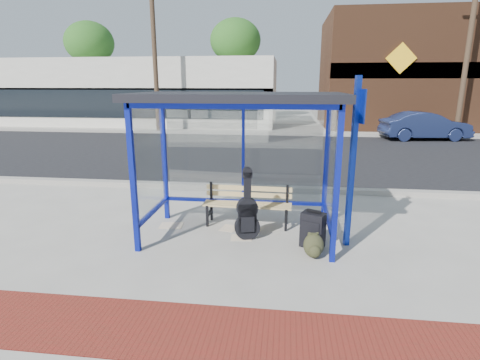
# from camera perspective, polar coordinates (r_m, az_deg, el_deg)

# --- Properties ---
(ground) EXTENTS (120.00, 120.00, 0.00)m
(ground) POSITION_cam_1_polar(r_m,az_deg,el_deg) (6.53, -0.28, -8.60)
(ground) COLOR #B2ADA0
(ground) RESTS_ON ground
(brick_paver_strip) EXTENTS (60.00, 1.00, 0.01)m
(brick_paver_strip) POSITION_cam_1_polar(r_m,az_deg,el_deg) (4.29, -5.03, -22.16)
(brick_paver_strip) COLOR maroon
(brick_paver_strip) RESTS_ON ground
(curb_near) EXTENTS (60.00, 0.25, 0.12)m
(curb_near) POSITION_cam_1_polar(r_m,az_deg,el_deg) (9.24, 2.00, -1.21)
(curb_near) COLOR gray
(curb_near) RESTS_ON ground
(street_asphalt) EXTENTS (60.00, 10.00, 0.00)m
(street_asphalt) POSITION_cam_1_polar(r_m,az_deg,el_deg) (14.21, 3.82, 4.12)
(street_asphalt) COLOR black
(street_asphalt) RESTS_ON ground
(curb_far) EXTENTS (60.00, 0.25, 0.12)m
(curb_far) POSITION_cam_1_polar(r_m,az_deg,el_deg) (19.24, 4.71, 7.01)
(curb_far) COLOR gray
(curb_far) RESTS_ON ground
(far_sidewalk) EXTENTS (60.00, 4.00, 0.01)m
(far_sidewalk) POSITION_cam_1_polar(r_m,az_deg,el_deg) (21.13, 4.93, 7.53)
(far_sidewalk) COLOR #B2ADA0
(far_sidewalk) RESTS_ON ground
(bus_shelter) EXTENTS (3.30, 1.80, 2.42)m
(bus_shelter) POSITION_cam_1_polar(r_m,az_deg,el_deg) (6.10, -0.22, 9.87)
(bus_shelter) COLOR #0E1B9F
(bus_shelter) RESTS_ON ground
(storefront_white) EXTENTS (18.00, 6.04, 4.00)m
(storefront_white) POSITION_cam_1_polar(r_m,az_deg,el_deg) (25.87, -15.57, 12.77)
(storefront_white) COLOR silver
(storefront_white) RESTS_ON ground
(storefront_brown) EXTENTS (10.00, 7.08, 6.40)m
(storefront_brown) POSITION_cam_1_polar(r_m,az_deg,el_deg) (25.51, 24.33, 14.73)
(storefront_brown) COLOR #59331E
(storefront_brown) RESTS_ON ground
(tree_left) EXTENTS (3.60, 3.60, 7.03)m
(tree_left) POSITION_cam_1_polar(r_m,az_deg,el_deg) (31.75, -21.96, 18.77)
(tree_left) COLOR #4C3826
(tree_left) RESTS_ON ground
(tree_mid) EXTENTS (3.60, 3.60, 7.03)m
(tree_mid) POSITION_cam_1_polar(r_m,az_deg,el_deg) (28.36, -0.70, 20.38)
(tree_mid) COLOR #4C3826
(tree_mid) RESTS_ON ground
(tree_right) EXTENTS (3.60, 3.60, 7.03)m
(tree_right) POSITION_cam_1_polar(r_m,az_deg,el_deg) (30.46, 31.32, 17.98)
(tree_right) COLOR #4C3826
(tree_right) RESTS_ON ground
(utility_pole_west) EXTENTS (1.60, 0.24, 8.00)m
(utility_pole_west) POSITION_cam_1_polar(r_m,az_deg,el_deg) (20.57, -12.89, 18.50)
(utility_pole_west) COLOR #4C3826
(utility_pole_west) RESTS_ON ground
(utility_pole_east) EXTENTS (1.60, 0.24, 8.00)m
(utility_pole_east) POSITION_cam_1_polar(r_m,az_deg,el_deg) (21.09, 31.43, 16.71)
(utility_pole_east) COLOR #4C3826
(utility_pole_east) RESTS_ON ground
(bench) EXTENTS (1.63, 0.44, 0.76)m
(bench) POSITION_cam_1_polar(r_m,az_deg,el_deg) (6.94, 1.19, -3.39)
(bench) COLOR black
(bench) RESTS_ON ground
(guitar_bag) EXTENTS (0.45, 0.22, 1.18)m
(guitar_bag) POSITION_cam_1_polar(r_m,az_deg,el_deg) (6.28, 1.11, -5.35)
(guitar_bag) COLOR black
(guitar_bag) RESTS_ON ground
(suitcase) EXTENTS (0.43, 0.36, 0.63)m
(suitcase) POSITION_cam_1_polar(r_m,az_deg,el_deg) (6.14, 11.02, -7.50)
(suitcase) COLOR black
(suitcase) RESTS_ON ground
(backpack) EXTENTS (0.34, 0.31, 0.37)m
(backpack) POSITION_cam_1_polar(r_m,az_deg,el_deg) (5.85, 11.18, -9.87)
(backpack) COLOR #2C2D19
(backpack) RESTS_ON ground
(sign_post) EXTENTS (0.16, 0.33, 2.68)m
(sign_post) POSITION_cam_1_polar(r_m,az_deg,el_deg) (6.04, 16.90, 3.80)
(sign_post) COLOR navy
(sign_post) RESTS_ON ground
(newspaper_a) EXTENTS (0.44, 0.37, 0.01)m
(newspaper_a) POSITION_cam_1_polar(r_m,az_deg,el_deg) (7.11, -10.44, -6.84)
(newspaper_a) COLOR white
(newspaper_a) RESTS_ON ground
(newspaper_b) EXTENTS (0.38, 0.31, 0.01)m
(newspaper_b) POSITION_cam_1_polar(r_m,az_deg,el_deg) (6.48, 0.23, -8.79)
(newspaper_b) COLOR white
(newspaper_b) RESTS_ON ground
(newspaper_c) EXTENTS (0.33, 0.39, 0.01)m
(newspaper_c) POSITION_cam_1_polar(r_m,az_deg,el_deg) (6.88, -1.70, -7.36)
(newspaper_c) COLOR white
(newspaper_c) RESTS_ON ground
(parked_car) EXTENTS (4.06, 1.87, 1.29)m
(parked_car) POSITION_cam_1_polar(r_m,az_deg,el_deg) (19.51, 26.34, 7.40)
(parked_car) COLOR #1C274F
(parked_car) RESTS_ON ground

